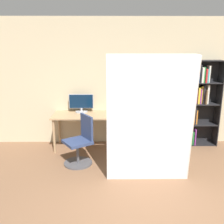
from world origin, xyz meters
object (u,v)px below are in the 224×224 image
object	(u,v)px
bookshelf	(200,101)
mattress_near	(150,120)
monitor	(81,103)
office_chair	(80,145)

from	to	relation	value
bookshelf	mattress_near	size ratio (longest dim) A/B	0.92
monitor	office_chair	xyz separation A→B (m)	(0.06, -0.93, -0.58)
office_chair	bookshelf	bearing A→B (deg)	20.86
bookshelf	monitor	bearing A→B (deg)	-179.56
monitor	office_chair	size ratio (longest dim) A/B	0.58
office_chair	bookshelf	world-z (taller)	bookshelf
bookshelf	mattress_near	bearing A→B (deg)	-130.84
bookshelf	office_chair	bearing A→B (deg)	-159.14
bookshelf	mattress_near	xyz separation A→B (m)	(-1.33, -1.54, 0.03)
monitor	mattress_near	size ratio (longest dim) A/B	0.26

